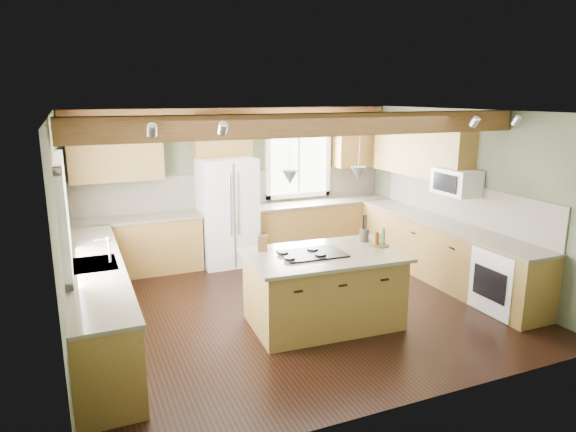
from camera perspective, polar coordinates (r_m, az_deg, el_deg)
name	(u,v)px	position (r m, az deg, el deg)	size (l,w,h in m)	color
floor	(295,306)	(7.09, 0.77, -9.95)	(5.60, 5.60, 0.00)	black
ceiling	(296,112)	(6.52, 0.84, 11.53)	(5.60, 5.60, 0.00)	silver
wall_back	(237,183)	(8.99, -5.67, 3.64)	(5.60, 5.60, 0.00)	#414732
wall_left	(62,236)	(6.15, -23.83, -2.01)	(5.00, 5.00, 0.00)	#414732
wall_right	(464,197)	(8.21, 19.00, 2.04)	(5.00, 5.00, 0.00)	#414732
ceiling_beam	(318,125)	(5.96, 3.31, 10.09)	(5.55, 0.26, 0.26)	#4E3016
soffit_trim	(237,111)	(8.77, -5.66, 11.55)	(5.55, 0.20, 0.10)	#4E3016
backsplash_back	(238,189)	(8.99, -5.63, 3.06)	(5.58, 0.03, 0.58)	brown
backsplash_right	(461,202)	(8.25, 18.64, 1.49)	(0.03, 3.70, 0.58)	brown
base_cab_back_left	(137,247)	(8.54, -16.46, -3.31)	(2.02, 0.60, 0.88)	brown
counter_back_left	(135,219)	(8.42, -16.67, -0.31)	(2.06, 0.64, 0.04)	#4A4336
base_cab_back_right	(321,227)	(9.44, 3.66, -1.19)	(2.62, 0.60, 0.88)	brown
counter_back_right	(321,202)	(9.34, 3.70, 1.55)	(2.66, 0.64, 0.04)	#4A4336
base_cab_left	(97,303)	(6.46, -20.42, -9.03)	(0.60, 3.70, 0.88)	brown
counter_left	(94,265)	(6.30, -20.76, -5.16)	(0.64, 3.74, 0.04)	#4A4336
base_cab_right	(442,252)	(8.25, 16.76, -3.90)	(0.60, 3.70, 0.88)	brown
counter_right	(444,223)	(8.13, 16.98, -0.80)	(0.64, 3.74, 0.04)	#4A4336
upper_cab_back_left	(115,152)	(8.35, -18.62, 6.77)	(1.40, 0.35, 0.90)	brown
upper_cab_over_fridge	(222,135)	(8.63, -7.37, 8.88)	(0.96, 0.35, 0.70)	brown
upper_cab_right	(420,148)	(8.69, 14.49, 7.28)	(0.35, 2.20, 0.90)	brown
upper_cab_back_corner	(358,142)	(9.68, 7.79, 8.16)	(0.90, 0.35, 0.90)	brown
window_left	(62,212)	(6.14, -23.86, 0.38)	(0.04, 1.60, 1.05)	white
window_back	(298,166)	(9.33, 1.11, 5.61)	(1.10, 0.04, 1.00)	white
sink	(94,265)	(6.30, -20.76, -5.11)	(0.50, 0.65, 0.03)	#262628
faucet	(109,251)	(6.27, -19.23, -3.70)	(0.02, 0.02, 0.28)	#B2B2B7
dishwasher	(107,354)	(5.28, -19.50, -14.26)	(0.60, 0.60, 0.84)	white
oven	(507,281)	(7.36, 23.16, -6.62)	(0.60, 0.72, 0.84)	white
microwave	(456,182)	(7.98, 18.19, 3.63)	(0.40, 0.70, 0.38)	white
pendant_left	(290,177)	(5.91, 0.22, 4.32)	(0.18, 0.18, 0.16)	#B2B2B7
pendant_right	(359,173)	(6.26, 7.86, 4.71)	(0.18, 0.18, 0.16)	#B2B2B7
refrigerator	(227,212)	(8.62, -6.75, 0.48)	(0.90, 0.74, 1.80)	white
island	(323,290)	(6.45, 3.93, -8.21)	(1.77, 1.08, 0.88)	olive
island_top	(324,255)	(6.29, 4.00, -4.32)	(1.88, 1.20, 0.04)	#4A4336
cooktop	(313,254)	(6.23, 2.76, -4.20)	(0.77, 0.51, 0.02)	black
knife_block	(263,243)	(6.36, -2.84, -3.02)	(0.12, 0.09, 0.19)	brown
utensil_crock	(364,235)	(6.84, 8.47, -2.12)	(0.12, 0.12, 0.16)	#423935
bottle_tray	(380,237)	(6.65, 10.16, -2.36)	(0.24, 0.24, 0.22)	brown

